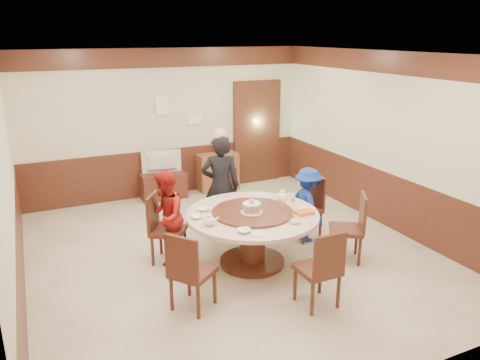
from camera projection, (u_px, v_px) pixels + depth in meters
name	position (u px, v px, depth m)	size (l,w,h in m)	color
room	(231.00, 182.00, 6.49)	(6.00, 6.04, 2.84)	beige
banquet_table	(252.00, 228.00, 6.34)	(1.79, 1.79, 0.78)	#492217
chair_0	(305.00, 219.00, 7.25)	(0.53, 0.52, 0.97)	#492217
chair_1	(231.00, 211.00, 7.56)	(0.48, 0.49, 0.97)	#492217
chair_2	(167.00, 240.00, 6.49)	(0.61, 0.61, 0.97)	#492217
chair_3	(192.00, 284.00, 5.36)	(0.62, 0.62, 0.97)	#492217
chair_4	(318.00, 282.00, 5.42)	(0.45, 0.46, 0.97)	#492217
chair_5	(347.00, 239.00, 6.52)	(0.61, 0.60, 0.97)	#492217
person_standing	(221.00, 186.00, 7.18)	(0.59, 0.39, 1.61)	black
person_red	(165.00, 217.00, 6.38)	(0.64, 0.50, 1.31)	#A41915
person_blue	(308.00, 205.00, 7.08)	(0.74, 0.43, 1.15)	navy
birthday_cake	(252.00, 208.00, 6.18)	(0.29, 0.29, 0.20)	white
teapot_left	(209.00, 221.00, 5.85)	(0.17, 0.15, 0.13)	white
teapot_right	(282.00, 196.00, 6.74)	(0.17, 0.15, 0.13)	white
bowl_0	(204.00, 209.00, 6.35)	(0.16, 0.16, 0.04)	white
bowl_1	(295.00, 222.00, 5.92)	(0.13, 0.13, 0.04)	white
bowl_2	(244.00, 231.00, 5.65)	(0.17, 0.17, 0.04)	white
bowl_3	(302.00, 208.00, 6.38)	(0.15, 0.15, 0.05)	white
bowl_4	(197.00, 217.00, 6.09)	(0.16, 0.16, 0.04)	white
saucer_near	(258.00, 234.00, 5.61)	(0.18, 0.18, 0.01)	white
saucer_far	(265.00, 197.00, 6.88)	(0.18, 0.18, 0.01)	white
shrimp_platter	(304.00, 213.00, 6.18)	(0.30, 0.20, 0.06)	white
bottle_0	(283.00, 203.00, 6.41)	(0.06, 0.06, 0.16)	white
bottle_1	(293.00, 199.00, 6.55)	(0.06, 0.06, 0.16)	white
tv_stand	(163.00, 185.00, 9.01)	(0.85, 0.45, 0.50)	#492217
television	(162.00, 162.00, 8.87)	(0.75, 0.10, 0.43)	gray
side_cabinet	(218.00, 172.00, 9.46)	(0.80, 0.40, 0.75)	brown
thermos	(221.00, 144.00, 9.32)	(0.15, 0.15, 0.38)	silver
notice_left	(162.00, 106.00, 8.78)	(0.25, 0.00, 0.35)	white
notice_right	(195.00, 119.00, 9.13)	(0.30, 0.00, 0.22)	white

